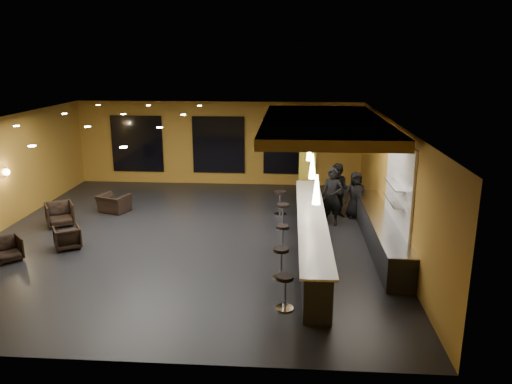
# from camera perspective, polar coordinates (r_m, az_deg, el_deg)

# --- Properties ---
(floor) EXTENTS (12.00, 13.00, 0.10)m
(floor) POSITION_cam_1_polar(r_m,az_deg,el_deg) (15.48, -7.57, -5.18)
(floor) COLOR black
(floor) RESTS_ON ground
(ceiling) EXTENTS (12.00, 13.00, 0.10)m
(ceiling) POSITION_cam_1_polar(r_m,az_deg,el_deg) (14.62, -8.06, 8.16)
(ceiling) COLOR black
(wall_back) EXTENTS (12.00, 0.10, 3.50)m
(wall_back) POSITION_cam_1_polar(r_m,az_deg,el_deg) (21.27, -4.26, 5.59)
(wall_back) COLOR #A87625
(wall_back) RESTS_ON floor
(wall_front) EXTENTS (12.00, 0.10, 3.50)m
(wall_front) POSITION_cam_1_polar(r_m,az_deg,el_deg) (8.97, -16.31, -8.93)
(wall_front) COLOR #A87625
(wall_front) RESTS_ON floor
(wall_right) EXTENTS (0.10, 13.00, 3.50)m
(wall_right) POSITION_cam_1_polar(r_m,az_deg,el_deg) (14.95, 15.54, 0.87)
(wall_right) COLOR #A87625
(wall_right) RESTS_ON floor
(wood_soffit) EXTENTS (3.60, 8.00, 0.28)m
(wood_soffit) POSITION_cam_1_polar(r_m,az_deg,el_deg) (15.35, 7.67, 7.79)
(wood_soffit) COLOR olive
(wood_soffit) RESTS_ON ceiling
(window_left) EXTENTS (2.20, 0.06, 2.40)m
(window_left) POSITION_cam_1_polar(r_m,az_deg,el_deg) (21.94, -13.42, 5.38)
(window_left) COLOR black
(window_left) RESTS_ON wall_back
(window_center) EXTENTS (2.20, 0.06, 2.40)m
(window_center) POSITION_cam_1_polar(r_m,az_deg,el_deg) (21.17, -4.30, 5.40)
(window_center) COLOR black
(window_center) RESTS_ON wall_back
(window_right) EXTENTS (2.20, 0.06, 2.40)m
(window_right) POSITION_cam_1_polar(r_m,az_deg,el_deg) (20.95, 3.88, 5.31)
(window_right) COLOR black
(window_right) RESTS_ON wall_back
(tile_backsplash) EXTENTS (0.06, 3.20, 2.40)m
(tile_backsplash) POSITION_cam_1_polar(r_m,az_deg,el_deg) (13.92, 16.04, 0.84)
(tile_backsplash) COLOR white
(tile_backsplash) RESTS_ON wall_right
(bar_counter) EXTENTS (0.60, 8.00, 1.00)m
(bar_counter) POSITION_cam_1_polar(r_m,az_deg,el_deg) (14.07, 6.31, -4.89)
(bar_counter) COLOR black
(bar_counter) RESTS_ON floor
(bar_top) EXTENTS (0.78, 8.10, 0.05)m
(bar_top) POSITION_cam_1_polar(r_m,az_deg,el_deg) (13.89, 6.38, -2.86)
(bar_top) COLOR silver
(bar_top) RESTS_ON bar_counter
(prep_counter) EXTENTS (0.70, 6.00, 0.86)m
(prep_counter) POSITION_cam_1_polar(r_m,az_deg,el_deg) (14.78, 14.03, -4.54)
(prep_counter) COLOR black
(prep_counter) RESTS_ON floor
(prep_top) EXTENTS (0.72, 6.00, 0.03)m
(prep_top) POSITION_cam_1_polar(r_m,az_deg,el_deg) (14.64, 14.14, -2.87)
(prep_top) COLOR silver
(prep_top) RESTS_ON prep_counter
(wall_shelf_lower) EXTENTS (0.30, 1.50, 0.03)m
(wall_shelf_lower) POSITION_cam_1_polar(r_m,az_deg,el_deg) (13.80, 15.51, -0.96)
(wall_shelf_lower) COLOR silver
(wall_shelf_lower) RESTS_ON wall_right
(wall_shelf_upper) EXTENTS (0.30, 1.50, 0.03)m
(wall_shelf_upper) POSITION_cam_1_polar(r_m,az_deg,el_deg) (13.69, 15.65, 0.85)
(wall_shelf_upper) COLOR silver
(wall_shelf_upper) RESTS_ON wall_right
(column) EXTENTS (0.60, 0.60, 3.50)m
(column) POSITION_cam_1_polar(r_m,az_deg,el_deg) (18.16, 5.90, 3.86)
(column) COLOR olive
(column) RESTS_ON floor
(wall_sconce) EXTENTS (0.22, 0.22, 0.22)m
(wall_sconce) POSITION_cam_1_polar(r_m,az_deg,el_deg) (17.54, -26.64, 2.05)
(wall_sconce) COLOR #FFE5B2
(wall_sconce) RESTS_ON wall_left
(pendant_0) EXTENTS (0.20, 0.20, 0.70)m
(pendant_0) POSITION_cam_1_polar(r_m,az_deg,el_deg) (11.60, 6.94, 0.28)
(pendant_0) COLOR white
(pendant_0) RESTS_ON wood_soffit
(pendant_1) EXTENTS (0.20, 0.20, 0.70)m
(pendant_1) POSITION_cam_1_polar(r_m,az_deg,el_deg) (14.03, 6.46, 2.93)
(pendant_1) COLOR white
(pendant_1) RESTS_ON wood_soffit
(pendant_2) EXTENTS (0.20, 0.20, 0.70)m
(pendant_2) POSITION_cam_1_polar(r_m,az_deg,el_deg) (16.48, 6.12, 4.80)
(pendant_2) COLOR white
(pendant_2) RESTS_ON wood_soffit
(staff_a) EXTENTS (0.80, 0.65, 1.89)m
(staff_a) POSITION_cam_1_polar(r_m,az_deg,el_deg) (16.28, 8.67, -0.51)
(staff_a) COLOR black
(staff_a) RESTS_ON floor
(staff_b) EXTENTS (1.03, 0.87, 1.85)m
(staff_b) POSITION_cam_1_polar(r_m,az_deg,el_deg) (17.09, 9.39, 0.16)
(staff_b) COLOR black
(staff_b) RESTS_ON floor
(staff_c) EXTENTS (0.85, 0.63, 1.59)m
(staff_c) POSITION_cam_1_polar(r_m,az_deg,el_deg) (17.16, 11.30, -0.32)
(staff_c) COLOR black
(staff_c) RESTS_ON floor
(armchair_a) EXTENTS (0.98, 0.98, 0.64)m
(armchair_a) POSITION_cam_1_polar(r_m,az_deg,el_deg) (15.02, -26.57, -5.88)
(armchair_a) COLOR black
(armchair_a) RESTS_ON floor
(armchair_b) EXTENTS (0.96, 0.97, 0.65)m
(armchair_b) POSITION_cam_1_polar(r_m,az_deg,el_deg) (15.28, -20.76, -4.87)
(armchair_b) COLOR black
(armchair_b) RESTS_ON floor
(armchair_c) EXTENTS (1.13, 1.14, 0.76)m
(armchair_c) POSITION_cam_1_polar(r_m,az_deg,el_deg) (17.35, -21.51, -2.37)
(armchair_c) COLOR black
(armchair_c) RESTS_ON floor
(armchair_d) EXTENTS (1.19, 1.12, 0.63)m
(armchair_d) POSITION_cam_1_polar(r_m,az_deg,el_deg) (18.25, -15.97, -1.25)
(armchair_d) COLOR black
(armchair_d) RESTS_ON floor
(bar_stool_0) EXTENTS (0.40, 0.40, 0.78)m
(bar_stool_0) POSITION_cam_1_polar(r_m,az_deg,el_deg) (10.97, 3.31, -10.88)
(bar_stool_0) COLOR silver
(bar_stool_0) RESTS_ON floor
(bar_stool_1) EXTENTS (0.40, 0.40, 0.79)m
(bar_stool_1) POSITION_cam_1_polar(r_m,az_deg,el_deg) (12.39, 2.88, -7.66)
(bar_stool_1) COLOR silver
(bar_stool_1) RESTS_ON floor
(bar_stool_2) EXTENTS (0.37, 0.37, 0.72)m
(bar_stool_2) POSITION_cam_1_polar(r_m,az_deg,el_deg) (14.15, 3.05, -4.84)
(bar_stool_2) COLOR silver
(bar_stool_2) RESTS_ON floor
(bar_stool_3) EXTENTS (0.42, 0.42, 0.83)m
(bar_stool_3) POSITION_cam_1_polar(r_m,az_deg,el_deg) (15.78, 3.10, -2.42)
(bar_stool_3) COLOR silver
(bar_stool_3) RESTS_ON floor
(bar_stool_4) EXTENTS (0.43, 0.43, 0.84)m
(bar_stool_4) POSITION_cam_1_polar(r_m,az_deg,el_deg) (17.21, 2.79, -0.87)
(bar_stool_4) COLOR silver
(bar_stool_4) RESTS_ON floor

